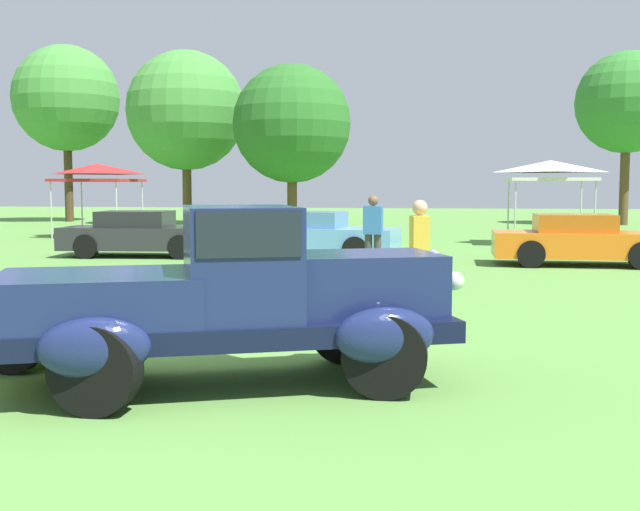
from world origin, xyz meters
TOP-DOWN VIEW (x-y plane):
  - ground_plane at (0.00, 0.00)m, footprint 120.00×120.00m
  - feature_pickup_truck at (0.72, -0.34)m, footprint 4.40×2.89m
  - show_car_charcoal at (-5.26, 12.59)m, footprint 4.28×1.98m
  - show_car_skyblue at (-0.67, 12.84)m, footprint 4.65×2.24m
  - show_car_orange at (5.98, 11.85)m, footprint 4.10×1.77m
  - spectator_near_truck at (2.37, 3.92)m, footprint 0.31×0.44m
  - spectator_between_cars at (1.26, 9.30)m, footprint 0.42×0.28m
  - canopy_tent_left_field at (-9.79, 20.03)m, footprint 2.73×2.73m
  - canopy_tent_center_field at (6.19, 18.57)m, footprint 2.63×2.63m
  - treeline_far_left at (-16.81, 31.94)m, footprint 5.56×5.56m
  - treeline_mid_left at (-9.50, 29.59)m, footprint 5.77×5.77m
  - treeline_center at (-3.79, 27.02)m, footprint 5.24×5.24m
  - treeline_mid_right at (11.57, 32.33)m, footprint 4.87×4.87m

SIDE VIEW (x-z plane):
  - ground_plane at x=0.00m, z-range 0.00..0.00m
  - show_car_orange at x=5.98m, z-range -0.01..1.21m
  - show_car_charcoal at x=-5.26m, z-range -0.01..1.21m
  - show_car_skyblue at x=-0.67m, z-range -0.01..1.21m
  - feature_pickup_truck at x=0.72m, z-range 0.01..1.71m
  - spectator_near_truck at x=2.37m, z-range 0.07..1.76m
  - spectator_between_cars at x=1.26m, z-range 0.07..1.76m
  - canopy_tent_center_field at x=6.19m, z-range 1.07..3.78m
  - canopy_tent_left_field at x=-9.79m, z-range 1.07..3.78m
  - treeline_center at x=-3.79m, z-range 1.00..8.27m
  - treeline_mid_left at x=-9.50m, z-range 1.31..9.74m
  - treeline_mid_right at x=11.57m, z-range 1.70..10.04m
  - treeline_far_left at x=-16.81m, z-range 1.84..11.12m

